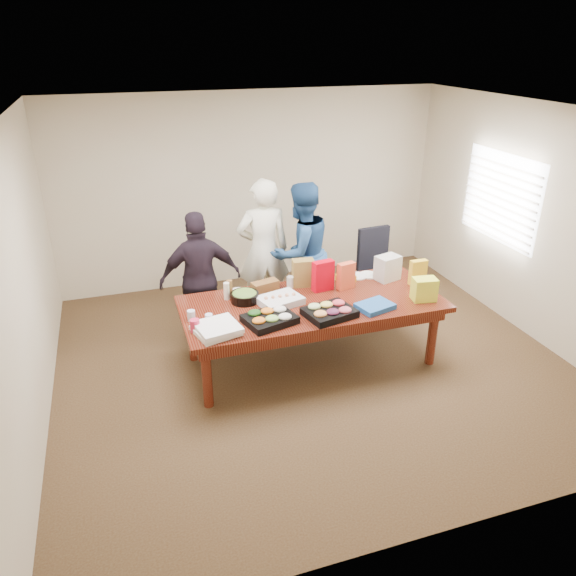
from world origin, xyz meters
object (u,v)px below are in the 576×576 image
object	(u,v)px
person_center	(264,251)
salad_bowl	(245,297)
person_right	(301,252)
sheet_cake	(280,300)
conference_table	(312,332)
office_chair	(379,274)

from	to	relation	value
person_center	salad_bowl	bearing A→B (deg)	66.85
person_right	salad_bowl	world-z (taller)	person_right
sheet_cake	conference_table	bearing A→B (deg)	-24.89
sheet_cake	salad_bowl	distance (m)	0.38
sheet_cake	salad_bowl	size ratio (longest dim) A/B	1.45
salad_bowl	office_chair	bearing A→B (deg)	19.00
person_right	salad_bowl	xyz separation A→B (m)	(-0.93, -0.85, -0.09)
person_center	salad_bowl	world-z (taller)	person_center
person_right	sheet_cake	distance (m)	1.18
person_center	sheet_cake	bearing A→B (deg)	85.95
office_chair	person_center	distance (m)	1.54
office_chair	person_center	bearing A→B (deg)	162.62
salad_bowl	person_right	bearing A→B (deg)	42.27
office_chair	sheet_cake	bearing A→B (deg)	-157.32
office_chair	salad_bowl	distance (m)	2.08
conference_table	salad_bowl	distance (m)	0.84
office_chair	salad_bowl	xyz separation A→B (m)	(-1.95, -0.67, 0.27)
person_center	person_right	bearing A→B (deg)	165.30
person_right	office_chair	bearing A→B (deg)	150.93
conference_table	office_chair	size ratio (longest dim) A/B	2.66
person_center	sheet_cake	world-z (taller)	person_center
person_center	salad_bowl	distance (m)	1.11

